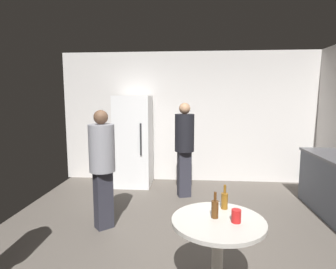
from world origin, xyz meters
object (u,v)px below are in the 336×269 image
at_px(refrigerator, 134,141).
at_px(person_in_black_shirt, 184,142).
at_px(foreground_table, 218,231).
at_px(person_in_gray_shirt, 102,161).
at_px(beer_bottle_amber, 225,200).
at_px(beer_bottle_brown, 215,208).
at_px(plastic_cup_red, 236,216).

xyz_separation_m(refrigerator, person_in_black_shirt, (1.03, -0.59, 0.08)).
bearing_deg(refrigerator, foreground_table, -66.24).
bearing_deg(person_in_gray_shirt, beer_bottle_amber, 14.52).
relative_size(beer_bottle_amber, beer_bottle_brown, 1.00).
distance_m(beer_bottle_brown, person_in_gray_shirt, 1.83).
bearing_deg(refrigerator, person_in_gray_shirt, -90.90).
bearing_deg(refrigerator, person_in_black_shirt, -29.74).
bearing_deg(beer_bottle_brown, plastic_cup_red, -24.32).
xyz_separation_m(beer_bottle_brown, person_in_black_shirt, (-0.32, 2.50, 0.16)).
relative_size(beer_bottle_brown, plastic_cup_red, 2.09).
bearing_deg(foreground_table, beer_bottle_amber, 71.77).
relative_size(beer_bottle_amber, person_in_gray_shirt, 0.14).
height_order(foreground_table, plastic_cup_red, plastic_cup_red).
bearing_deg(person_in_gray_shirt, plastic_cup_red, 8.91).
relative_size(person_in_black_shirt, person_in_gray_shirt, 1.04).
xyz_separation_m(refrigerator, beer_bottle_amber, (1.46, -2.89, -0.08)).
xyz_separation_m(foreground_table, plastic_cup_red, (0.14, -0.04, 0.16)).
relative_size(refrigerator, plastic_cup_red, 16.36).
relative_size(foreground_table, person_in_black_shirt, 0.48).
relative_size(refrigerator, beer_bottle_brown, 7.83).
distance_m(beer_bottle_amber, plastic_cup_red, 0.29).
height_order(foreground_table, person_in_gray_shirt, person_in_gray_shirt).
xyz_separation_m(beer_bottle_brown, plastic_cup_red, (0.17, -0.08, -0.03)).
bearing_deg(plastic_cup_red, foreground_table, 164.06).
bearing_deg(foreground_table, plastic_cup_red, -15.94).
bearing_deg(refrigerator, beer_bottle_brown, -66.42).
relative_size(refrigerator, person_in_black_shirt, 1.07).
height_order(person_in_black_shirt, person_in_gray_shirt, person_in_black_shirt).
bearing_deg(person_in_black_shirt, beer_bottle_amber, -7.50).
xyz_separation_m(refrigerator, person_in_gray_shirt, (-0.03, -1.89, 0.04)).
height_order(refrigerator, beer_bottle_brown, refrigerator).
distance_m(refrigerator, beer_bottle_amber, 3.24).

